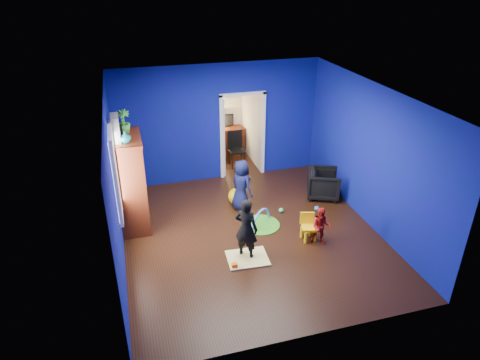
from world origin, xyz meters
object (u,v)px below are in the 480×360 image
object	(u,v)px
toddler_red	(321,226)
tv_armoire	(131,183)
crt_tv	(133,181)
kid_chair	(309,228)
vase	(125,137)
play_mat	(261,225)
folding_chair	(237,150)
armchair	(324,184)
hopper_ball	(236,196)
child_navy	(241,185)
child_black	(246,229)
study_desk	(228,140)

from	to	relation	value
toddler_red	tv_armoire	size ratio (longest dim) A/B	0.40
crt_tv	kid_chair	distance (m)	3.64
kid_chair	tv_armoire	bearing A→B (deg)	170.63
vase	play_mat	distance (m)	3.29
play_mat	folding_chair	bearing A→B (deg)	84.31
armchair	hopper_ball	distance (m)	2.07
toddler_red	hopper_ball	world-z (taller)	toddler_red
toddler_red	folding_chair	bearing A→B (deg)	122.78
child_navy	kid_chair	distance (m)	1.82
vase	kid_chair	xyz separation A→B (m)	(3.27, -1.20, -1.82)
child_navy	tv_armoire	bearing A→B (deg)	63.72
child_navy	kid_chair	world-z (taller)	child_navy
hopper_ball	kid_chair	size ratio (longest dim) A/B	0.75
toddler_red	vase	distance (m)	4.06
toddler_red	child_black	bearing A→B (deg)	-156.26
play_mat	crt_tv	bearing A→B (deg)	162.89
toddler_red	kid_chair	world-z (taller)	toddler_red
child_black	armchair	bearing A→B (deg)	-104.19
child_navy	hopper_ball	bearing A→B (deg)	-15.35
child_navy	hopper_ball	xyz separation A→B (m)	(-0.05, 0.25, -0.40)
tv_armoire	kid_chair	world-z (taller)	tv_armoire
child_black	play_mat	bearing A→B (deg)	-82.83
armchair	crt_tv	world-z (taller)	crt_tv
crt_tv	study_desk	bearing A→B (deg)	49.08
child_black	folding_chair	bearing A→B (deg)	-62.81
tv_armoire	folding_chair	bearing A→B (deg)	38.55
armchair	crt_tv	xyz separation A→B (m)	(-4.28, -0.04, 0.68)
vase	folding_chair	world-z (taller)	vase
play_mat	study_desk	bearing A→B (deg)	85.68
toddler_red	study_desk	xyz separation A→B (m)	(-0.60, 4.91, -0.02)
child_black	toddler_red	bearing A→B (deg)	-140.33
child_black	study_desk	size ratio (longest dim) A/B	1.38
tv_armoire	play_mat	size ratio (longest dim) A/B	2.47
child_black	play_mat	xyz separation A→B (m)	(0.60, 0.93, -0.60)
child_navy	hopper_ball	size ratio (longest dim) A/B	3.13
armchair	toddler_red	size ratio (longest dim) A/B	0.93
child_navy	play_mat	distance (m)	0.99
study_desk	child_black	bearing A→B (deg)	-100.41
folding_chair	child_black	bearing A→B (deg)	-102.87
armchair	kid_chair	size ratio (longest dim) A/B	1.47
play_mat	vase	bearing A→B (deg)	169.58
tv_armoire	play_mat	world-z (taller)	tv_armoire
child_black	child_navy	xyz separation A→B (m)	(0.40, 1.71, -0.02)
study_desk	kid_chair	bearing A→B (deg)	-84.54
child_navy	tv_armoire	distance (m)	2.35
child_black	hopper_ball	bearing A→B (deg)	-59.96
toddler_red	folding_chair	size ratio (longest dim) A/B	0.86
child_black	crt_tv	world-z (taller)	crt_tv
folding_chair	play_mat	bearing A→B (deg)	-95.69
vase	crt_tv	distance (m)	1.09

